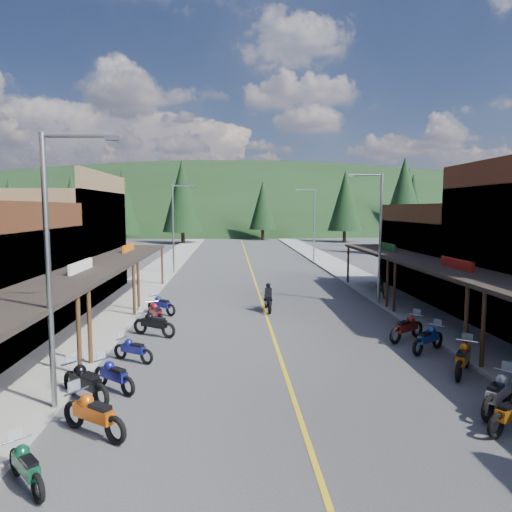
{
  "coord_description": "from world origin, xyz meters",
  "views": [
    {
      "loc": [
        -1.92,
        -19.08,
        5.93
      ],
      "look_at": [
        -0.4,
        8.71,
        3.0
      ],
      "focal_mm": 32.0,
      "sensor_mm": 36.0,
      "label": 1
    }
  ],
  "objects": [
    {
      "name": "bike_east_7",
      "position": [
        6.19,
        -1.15,
        0.62
      ],
      "size": [
        2.17,
        1.88,
        1.24
      ],
      "primitive_type": null,
      "rotation": [
        0.0,
        0.0,
        -0.93
      ],
      "color": "navy",
      "rests_on": "ground"
    },
    {
      "name": "pedestrian_east_b",
      "position": [
        7.56,
        9.35,
        1.0
      ],
      "size": [
        0.87,
        0.55,
        1.71
      ],
      "primitive_type": "imported",
      "rotation": [
        0.0,
        0.0,
        3.23
      ],
      "color": "brown",
      "rests_on": "sidewalk_east"
    },
    {
      "name": "bike_west_6",
      "position": [
        -5.75,
        -4.56,
        0.58
      ],
      "size": [
        1.97,
        1.82,
        1.15
      ],
      "primitive_type": null,
      "rotation": [
        0.0,
        0.0,
        0.86
      ],
      "color": "navy",
      "rests_on": "ground"
    },
    {
      "name": "pine_0",
      "position": [
        -40.0,
        62.0,
        6.48
      ],
      "size": [
        5.04,
        5.04,
        11.0
      ],
      "color": "black",
      "rests_on": "ground"
    },
    {
      "name": "bike_west_5",
      "position": [
        -6.42,
        -5.31,
        0.67
      ],
      "size": [
        2.26,
        2.13,
        1.33
      ],
      "primitive_type": null,
      "rotation": [
        0.0,
        0.0,
        0.84
      ],
      "color": "black",
      "rests_on": "ground"
    },
    {
      "name": "streetlight_3",
      "position": [
        6.95,
        30.0,
        4.46
      ],
      "size": [
        2.16,
        0.18,
        8.0
      ],
      "color": "gray",
      "rests_on": "ground"
    },
    {
      "name": "shop_west_3",
      "position": [
        -13.78,
        11.3,
        3.52
      ],
      "size": [
        10.9,
        10.2,
        8.2
      ],
      "color": "brown",
      "rests_on": "ground"
    },
    {
      "name": "shop_east_3",
      "position": [
        13.75,
        11.3,
        2.53
      ],
      "size": [
        10.9,
        10.2,
        6.2
      ],
      "color": "#4C2D16",
      "rests_on": "ground"
    },
    {
      "name": "pine_7",
      "position": [
        -32.0,
        76.0,
        7.24
      ],
      "size": [
        5.88,
        5.88,
        12.5
      ],
      "color": "black",
      "rests_on": "ground"
    },
    {
      "name": "ridge_hill",
      "position": [
        0.0,
        135.0,
        0.0
      ],
      "size": [
        310.0,
        140.0,
        60.0
      ],
      "primitive_type": "ellipsoid",
      "color": "black",
      "rests_on": "ground"
    },
    {
      "name": "pine_10",
      "position": [
        -18.0,
        50.0,
        6.78
      ],
      "size": [
        5.38,
        5.38,
        11.6
      ],
      "color": "black",
      "rests_on": "ground"
    },
    {
      "name": "streetlight_2",
      "position": [
        6.95,
        8.0,
        4.46
      ],
      "size": [
        2.16,
        0.18,
        8.0
      ],
      "color": "gray",
      "rests_on": "ground"
    },
    {
      "name": "bike_west_7",
      "position": [
        -5.73,
        -1.73,
        0.54
      ],
      "size": [
        1.93,
        1.5,
        1.07
      ],
      "primitive_type": null,
      "rotation": [
        0.0,
        0.0,
        1.03
      ],
      "color": "navy",
      "rests_on": "ground"
    },
    {
      "name": "streetlight_0",
      "position": [
        -6.95,
        -6.0,
        4.46
      ],
      "size": [
        2.16,
        0.18,
        8.0
      ],
      "color": "gray",
      "rests_on": "ground"
    },
    {
      "name": "ground",
      "position": [
        0.0,
        0.0,
        0.0
      ],
      "size": [
        220.0,
        220.0,
        0.0
      ],
      "primitive_type": "plane",
      "color": "#38383A",
      "rests_on": "ground"
    },
    {
      "name": "pine_3",
      "position": [
        4.0,
        66.0,
        6.48
      ],
      "size": [
        5.04,
        5.04,
        11.0
      ],
      "color": "black",
      "rests_on": "ground"
    },
    {
      "name": "pine_1",
      "position": [
        -24.0,
        70.0,
        7.24
      ],
      "size": [
        5.88,
        5.88,
        12.5
      ],
      "color": "black",
      "rests_on": "ground"
    },
    {
      "name": "bike_east_5",
      "position": [
        5.79,
        -6.79,
        0.65
      ],
      "size": [
        2.23,
        2.07,
        1.31
      ],
      "primitive_type": null,
      "rotation": [
        0.0,
        0.0,
        -0.86
      ],
      "color": "gray",
      "rests_on": "ground"
    },
    {
      "name": "bike_west_3",
      "position": [
        -6.28,
        -9.73,
        0.54
      ],
      "size": [
        1.72,
        1.82,
        1.07
      ],
      "primitive_type": null,
      "rotation": [
        0.0,
        0.0,
        0.72
      ],
      "color": "#0D452C",
      "rests_on": "ground"
    },
    {
      "name": "sidewalk_east",
      "position": [
        8.7,
        20.0,
        0.07
      ],
      "size": [
        3.4,
        94.0,
        0.15
      ],
      "primitive_type": "cube",
      "color": "gray",
      "rests_on": "ground"
    },
    {
      "name": "rider_on_bike",
      "position": [
        0.18,
        6.71,
        0.68
      ],
      "size": [
        0.83,
        2.25,
        1.7
      ],
      "rotation": [
        0.0,
        0.0,
        0.04
      ],
      "color": "black",
      "rests_on": "ground"
    },
    {
      "name": "pine_2",
      "position": [
        -10.0,
        58.0,
        7.99
      ],
      "size": [
        6.72,
        6.72,
        14.0
      ],
      "color": "black",
      "rests_on": "ground"
    },
    {
      "name": "pine_6",
      "position": [
        46.0,
        64.0,
        6.48
      ],
      "size": [
        5.04,
        5.04,
        11.0
      ],
      "color": "black",
      "rests_on": "ground"
    },
    {
      "name": "bike_west_4",
      "position": [
        -5.52,
        -7.53,
        0.65
      ],
      "size": [
        2.31,
        1.94,
        1.31
      ],
      "primitive_type": null,
      "rotation": [
        0.0,
        0.0,
        0.96
      ],
      "color": "#C44F0E",
      "rests_on": "ground"
    },
    {
      "name": "bike_east_8",
      "position": [
        5.92,
        0.46,
        0.66
      ],
      "size": [
        2.34,
        1.94,
        1.32
      ],
      "primitive_type": null,
      "rotation": [
        0.0,
        0.0,
        -0.97
      ],
      "color": "maroon",
      "rests_on": "ground"
    },
    {
      "name": "sidewalk_west",
      "position": [
        -8.7,
        20.0,
        0.07
      ],
      "size": [
        3.4,
        94.0,
        0.15
      ],
      "primitive_type": "cube",
      "color": "gray",
      "rests_on": "ground"
    },
    {
      "name": "pine_11",
      "position": [
        20.0,
        38.0,
        7.19
      ],
      "size": [
        5.82,
        5.82,
        12.4
      ],
      "color": "black",
      "rests_on": "ground"
    },
    {
      "name": "pine_9",
      "position": [
        24.0,
        45.0,
        6.38
      ],
      "size": [
        4.93,
        4.93,
        10.8
      ],
      "color": "black",
      "rests_on": "ground"
    },
    {
      "name": "pine_5",
      "position": [
        34.0,
        72.0,
        7.99
      ],
      "size": [
        6.72,
        6.72,
        14.0
      ],
      "color": "black",
      "rests_on": "ground"
    },
    {
      "name": "bike_east_6",
      "position": [
        6.32,
        -3.74,
        0.65
      ],
      "size": [
        1.97,
        2.28,
        1.3
      ],
      "primitive_type": null,
      "rotation": [
        0.0,
        0.0,
        -0.64
      ],
      "color": "#AB570C",
      "rests_on": "ground"
    },
    {
      "name": "bike_west_10",
      "position": [
        -5.84,
        6.21,
        0.61
      ],
      "size": [
        2.09,
        1.9,
        1.21
      ],
      "primitive_type": null,
      "rotation": [
        0.0,
        0.0,
        0.88
      ],
      "color": "navy",
      "rests_on": "ground"
    },
    {
      "name": "centerline",
      "position": [
        0.0,
        20.0,
        0.01
      ],
      "size": [
        0.15,
        90.0,
        0.01
      ],
      "primitive_type": "cube",
      "color": "gold",
      "rests_on": "ground"
    },
    {
      "name": "bike_west_8",
      "position": [
        -5.52,
        1.82,
        0.65
      ],
      "size": [
        2.35,
        1.74,
        1.29
      ],
      "primitive_type": null,
      "rotation": [
        0.0,
        0.0,
        1.08
      ],
      "color": "black",
      "rests_on": "ground"
    },
    {
      "name": "pine_4",
      "position": [
        18.0,
        60.0,
        7.24
      ],
      "size": [
        5.88,
        5.88,
        12.5
      ],
      "color": "black",
      "rests_on": "ground"
    },
    {
      "name": "bike_west_9",
      "position": [
        -5.79,
        3.95,
        0.65
      ],
      "size": [
        1.7,
        2.38,
        1.3
      ],
      "primitive_type": null,
      "rotation": [
        0.0,
        0.0,
        0.47
      ],
      "color": "maroon",
      "rests_on": "ground"
    },
    {
      "name": "pine_8",
      "position": [
        -22.0,
        40.0,
        5.98
      ],
      "size": [
        4.48,
        4.48,
        10.0
      ],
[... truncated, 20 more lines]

